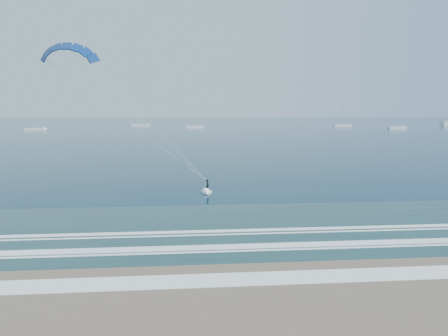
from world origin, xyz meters
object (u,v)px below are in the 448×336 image
sailboat_2 (194,127)px  sailboat_0 (35,129)px  kitesurfer_rig (139,116)px  sailboat_1 (140,125)px  sailboat_3 (343,125)px  sailboat_4 (397,128)px

sailboat_2 → sailboat_0: bearing=-167.6°
kitesurfer_rig → sailboat_2: kitesurfer_rig is taller
sailboat_1 → sailboat_2: 41.97m
sailboat_3 → sailboat_4: bearing=-57.0°
kitesurfer_rig → sailboat_2: size_ratio=1.67×
sailboat_0 → sailboat_1: (44.29, 44.02, 0.01)m
sailboat_3 → sailboat_1: bearing=172.7°
sailboat_0 → sailboat_1: sailboat_1 is taller
sailboat_0 → sailboat_4: size_ratio=1.02×
sailboat_2 → sailboat_3: sailboat_3 is taller
sailboat_3 → sailboat_0: bearing=-169.9°
kitesurfer_rig → sailboat_2: (8.33, 166.83, -8.95)m
sailboat_2 → sailboat_3: size_ratio=0.93×
sailboat_1 → sailboat_4: bearing=-17.5°
kitesurfer_rig → sailboat_2: 167.28m
sailboat_1 → sailboat_4: (136.72, -43.21, -0.01)m
kitesurfer_rig → sailboat_3: size_ratio=1.55×
kitesurfer_rig → sailboat_4: 188.75m
kitesurfer_rig → sailboat_4: bearing=53.1°
kitesurfer_rig → sailboat_3: 202.74m
sailboat_1 → sailboat_2: bearing=-40.4°
sailboat_1 → sailboat_4: 143.39m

